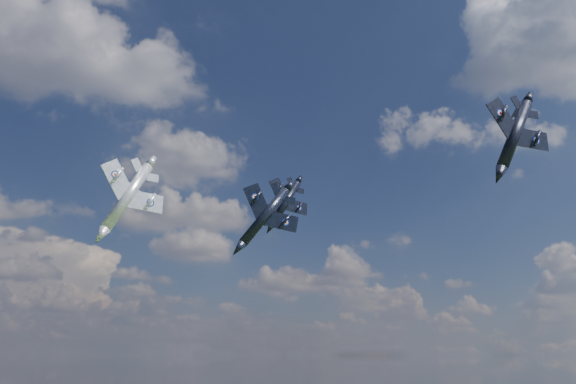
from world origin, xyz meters
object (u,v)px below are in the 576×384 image
object	(u,v)px
jet_right_navy	(515,135)
jet_left_silver	(128,196)
jet_lead_navy	(265,216)
jet_high_navy	(285,203)

from	to	relation	value
jet_right_navy	jet_left_silver	bearing A→B (deg)	144.22
jet_lead_navy	jet_right_navy	size ratio (longest dim) A/B	1.14
jet_left_silver	jet_right_navy	bearing A→B (deg)	-56.07
jet_lead_navy	jet_high_navy	size ratio (longest dim) A/B	1.02
jet_lead_navy	jet_left_silver	distance (m)	20.15
jet_lead_navy	jet_right_navy	world-z (taller)	jet_right_navy
jet_lead_navy	jet_left_silver	world-z (taller)	jet_lead_navy
jet_high_navy	jet_left_silver	bearing A→B (deg)	-155.22
jet_lead_navy	jet_high_navy	xyz separation A→B (m)	(9.57, 18.75, 7.63)
jet_lead_navy	jet_right_navy	bearing A→B (deg)	-55.93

